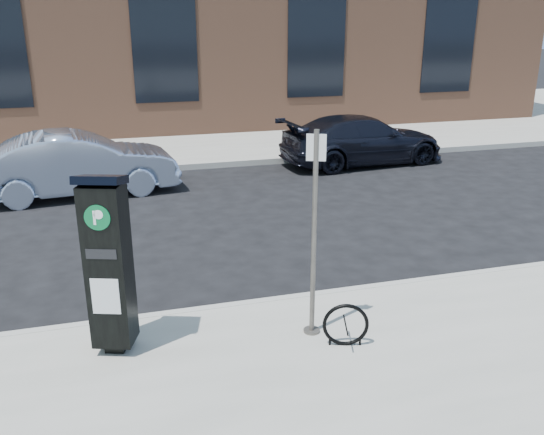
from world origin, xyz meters
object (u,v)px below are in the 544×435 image
object	(u,v)px
sign_pole	(314,237)
bike_rack	(346,325)
car_dark	(362,140)
parking_kiosk	(109,263)
car_silver	(78,164)

from	to	relation	value
sign_pole	bike_rack	distance (m)	1.08
sign_pole	car_dark	bearing A→B (deg)	84.43
parking_kiosk	car_dark	xyz separation A→B (m)	(6.74, 8.13, -0.58)
parking_kiosk	car_silver	world-z (taller)	parking_kiosk
parking_kiosk	bike_rack	world-z (taller)	parking_kiosk
sign_pole	bike_rack	size ratio (longest dim) A/B	4.62
car_silver	car_dark	xyz separation A→B (m)	(7.33, 1.00, -0.05)
car_dark	bike_rack	bearing A→B (deg)	149.41
sign_pole	car_dark	xyz separation A→B (m)	(4.45, 8.38, -0.72)
bike_rack	car_dark	world-z (taller)	car_dark
sign_pole	bike_rack	world-z (taller)	sign_pole
sign_pole	bike_rack	xyz separation A→B (m)	(0.27, -0.39, -0.97)
parking_kiosk	sign_pole	world-z (taller)	sign_pole
sign_pole	parking_kiosk	bearing A→B (deg)	-163.90
bike_rack	parking_kiosk	bearing A→B (deg)	-177.28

